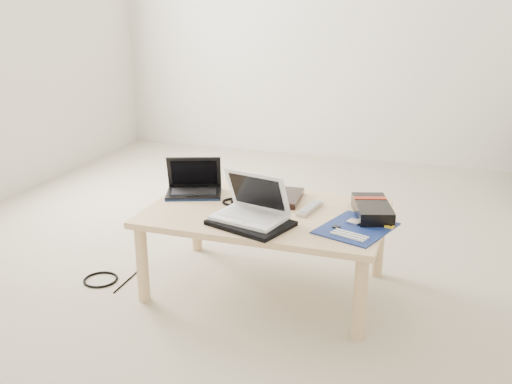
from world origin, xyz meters
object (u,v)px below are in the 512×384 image
(coffee_table, at_px, (266,220))
(white_laptop, at_px, (252,208))
(netbook, at_px, (194,186))
(gpu_box, at_px, (372,210))

(coffee_table, height_order, white_laptop, white_laptop)
(netbook, distance_m, white_laptop, 0.48)
(white_laptop, bearing_deg, gpu_box, 25.45)
(gpu_box, bearing_deg, coffee_table, -170.08)
(netbook, bearing_deg, gpu_box, -2.06)
(coffee_table, relative_size, gpu_box, 3.31)
(netbook, relative_size, gpu_box, 0.98)
(coffee_table, bearing_deg, white_laptop, -96.38)
(coffee_table, relative_size, white_laptop, 3.20)
(netbook, xyz_separation_m, gpu_box, (0.90, -0.03, -0.01))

